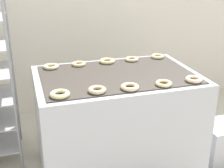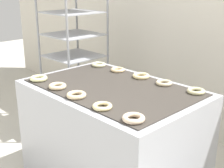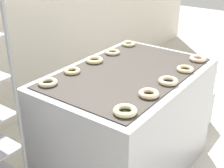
{
  "view_description": "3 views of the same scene",
  "coord_description": "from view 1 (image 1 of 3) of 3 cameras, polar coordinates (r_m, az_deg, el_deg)",
  "views": [
    {
      "loc": [
        -0.76,
        -1.66,
        1.82
      ],
      "look_at": [
        0.0,
        0.86,
        0.79
      ],
      "focal_mm": 50.0,
      "sensor_mm": 36.0,
      "label": 1
    },
    {
      "loc": [
        1.65,
        -0.87,
        1.72
      ],
      "look_at": [
        0.0,
        0.71,
        0.95
      ],
      "focal_mm": 50.0,
      "sensor_mm": 36.0,
      "label": 2
    },
    {
      "loc": [
        -1.83,
        -0.47,
        1.86
      ],
      "look_at": [
        0.0,
        0.86,
        0.79
      ],
      "focal_mm": 50.0,
      "sensor_mm": 36.0,
      "label": 3
    }
  ],
  "objects": [
    {
      "name": "donut_far_rightmost",
      "position": [
        3.12,
        8.33,
        5.03
      ],
      "size": [
        0.13,
        0.13,
        0.03
      ],
      "primitive_type": "torus",
      "color": "beige",
      "rests_on": "fryer_machine"
    },
    {
      "name": "donut_near_right",
      "position": [
        2.43,
        9.45,
        0.11
      ],
      "size": [
        0.13,
        0.13,
        0.03
      ],
      "primitive_type": "torus",
      "color": "beige",
      "rests_on": "fryer_machine"
    },
    {
      "name": "donut_near_rightmost",
      "position": [
        2.56,
        14.73,
        0.84
      ],
      "size": [
        0.14,
        0.14,
        0.03
      ],
      "primitive_type": "torus",
      "color": "beige",
      "rests_on": "fryer_machine"
    },
    {
      "name": "donut_near_left",
      "position": [
        2.27,
        -2.74,
        -1.08
      ],
      "size": [
        0.13,
        0.13,
        0.03
      ],
      "primitive_type": "torus",
      "color": "beige",
      "rests_on": "fryer_machine"
    },
    {
      "name": "donut_near_leftmost",
      "position": [
        2.23,
        -9.51,
        -1.83
      ],
      "size": [
        0.14,
        0.14,
        0.03
      ],
      "primitive_type": "torus",
      "color": "beige",
      "rests_on": "fryer_machine"
    },
    {
      "name": "fryer_machine",
      "position": [
        2.83,
        0.89,
        -7.12
      ],
      "size": [
        1.37,
        0.92,
        0.93
      ],
      "color": "#A8AAB2",
      "rests_on": "ground_plane"
    },
    {
      "name": "glaze_bin",
      "position": [
        3.26,
        19.15,
        -9.92
      ],
      "size": [
        0.36,
        0.35,
        0.37
      ],
      "color": "#A8AAB2",
      "rests_on": "ground_plane"
    },
    {
      "name": "donut_far_left",
      "position": [
        2.87,
        -6.11,
        3.67
      ],
      "size": [
        0.13,
        0.13,
        0.03
      ],
      "primitive_type": "torus",
      "color": "beige",
      "rests_on": "fryer_machine"
    },
    {
      "name": "donut_far_leftmost",
      "position": [
        2.84,
        -11.09,
        3.15
      ],
      "size": [
        0.14,
        0.14,
        0.03
      ],
      "primitive_type": "torus",
      "color": "beige",
      "rests_on": "fryer_machine"
    },
    {
      "name": "donut_far_center",
      "position": [
        2.94,
        -0.91,
        4.23
      ],
      "size": [
        0.14,
        0.14,
        0.03
      ],
      "primitive_type": "torus",
      "color": "beige",
      "rests_on": "fryer_machine"
    },
    {
      "name": "donut_far_right",
      "position": [
        3.01,
        3.62,
        4.55
      ],
      "size": [
        0.13,
        0.13,
        0.03
      ],
      "primitive_type": "torus",
      "color": "beige",
      "rests_on": "fryer_machine"
    },
    {
      "name": "donut_near_center",
      "position": [
        2.33,
        3.29,
        -0.53
      ],
      "size": [
        0.14,
        0.14,
        0.03
      ],
      "primitive_type": "torus",
      "color": "beige",
      "rests_on": "fryer_machine"
    }
  ]
}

